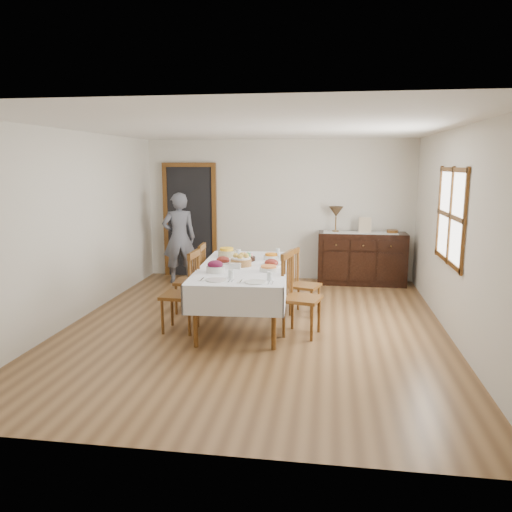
# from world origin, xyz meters

# --- Properties ---
(ground) EXTENTS (6.00, 6.00, 0.00)m
(ground) POSITION_xyz_m (0.00, 0.00, 0.00)
(ground) COLOR brown
(room_shell) EXTENTS (5.02, 6.02, 2.65)m
(room_shell) POSITION_xyz_m (-0.15, 0.42, 1.64)
(room_shell) COLOR white
(room_shell) RESTS_ON ground
(dining_table) EXTENTS (1.30, 2.37, 0.79)m
(dining_table) POSITION_xyz_m (-0.18, 0.17, 0.70)
(dining_table) COLOR silver
(dining_table) RESTS_ON ground
(chair_left_near) EXTENTS (0.46, 0.46, 1.06)m
(chair_left_near) POSITION_xyz_m (-0.89, -0.28, 0.54)
(chair_left_near) COLOR #5C3614
(chair_left_near) RESTS_ON ground
(chair_left_far) EXTENTS (0.44, 0.44, 1.01)m
(chair_left_far) POSITION_xyz_m (-1.00, 0.59, 0.51)
(chair_left_far) COLOR #5C3614
(chair_left_far) RESTS_ON ground
(chair_right_near) EXTENTS (0.53, 0.53, 1.07)m
(chair_right_near) POSITION_xyz_m (0.58, -0.20, 0.54)
(chair_right_near) COLOR #5C3614
(chair_right_near) RESTS_ON ground
(chair_right_far) EXTENTS (0.49, 0.49, 0.95)m
(chair_right_far) POSITION_xyz_m (0.58, 0.71, 0.48)
(chair_right_far) COLOR #5C3614
(chair_right_far) RESTS_ON ground
(sideboard) EXTENTS (1.56, 0.57, 0.94)m
(sideboard) POSITION_xyz_m (1.55, 2.72, 0.47)
(sideboard) COLOR black
(sideboard) RESTS_ON ground
(person) EXTENTS (0.64, 0.54, 1.76)m
(person) POSITION_xyz_m (-1.74, 2.34, 0.88)
(person) COLOR #565864
(person) RESTS_ON ground
(bread_basket) EXTENTS (0.29, 0.29, 0.17)m
(bread_basket) POSITION_xyz_m (-0.22, 0.18, 0.86)
(bread_basket) COLOR olive
(bread_basket) RESTS_ON dining_table
(egg_basket) EXTENTS (0.26, 0.26, 0.11)m
(egg_basket) POSITION_xyz_m (-0.21, 0.56, 0.84)
(egg_basket) COLOR black
(egg_basket) RESTS_ON dining_table
(ham_platter_a) EXTENTS (0.28, 0.28, 0.11)m
(ham_platter_a) POSITION_xyz_m (-0.50, 0.35, 0.82)
(ham_platter_a) COLOR silver
(ham_platter_a) RESTS_ON dining_table
(ham_platter_b) EXTENTS (0.29, 0.29, 0.11)m
(ham_platter_b) POSITION_xyz_m (0.19, 0.25, 0.82)
(ham_platter_b) COLOR silver
(ham_platter_b) RESTS_ON dining_table
(beet_bowl) EXTENTS (0.23, 0.23, 0.16)m
(beet_bowl) POSITION_xyz_m (-0.47, -0.27, 0.86)
(beet_bowl) COLOR silver
(beet_bowl) RESTS_ON dining_table
(carrot_bowl) EXTENTS (0.22, 0.22, 0.09)m
(carrot_bowl) POSITION_xyz_m (0.14, 0.69, 0.83)
(carrot_bowl) COLOR silver
(carrot_bowl) RESTS_ON dining_table
(pineapple_bowl) EXTENTS (0.26, 0.26, 0.13)m
(pineapple_bowl) POSITION_xyz_m (-0.55, 0.84, 0.85)
(pineapple_bowl) COLOR tan
(pineapple_bowl) RESTS_ON dining_table
(casserole_dish) EXTENTS (0.23, 0.23, 0.07)m
(casserole_dish) POSITION_xyz_m (0.19, -0.10, 0.83)
(casserole_dish) COLOR silver
(casserole_dish) RESTS_ON dining_table
(butter_dish) EXTENTS (0.14, 0.10, 0.07)m
(butter_dish) POSITION_xyz_m (-0.26, -0.00, 0.83)
(butter_dish) COLOR silver
(butter_dish) RESTS_ON dining_table
(setting_left) EXTENTS (0.43, 0.31, 0.10)m
(setting_left) POSITION_xyz_m (-0.31, -0.66, 0.81)
(setting_left) COLOR silver
(setting_left) RESTS_ON dining_table
(setting_right) EXTENTS (0.43, 0.31, 0.10)m
(setting_right) POSITION_xyz_m (0.16, -0.69, 0.81)
(setting_right) COLOR silver
(setting_right) RESTS_ON dining_table
(glass_far_a) EXTENTS (0.07, 0.07, 0.10)m
(glass_far_a) POSITION_xyz_m (-0.38, 0.87, 0.85)
(glass_far_a) COLOR silver
(glass_far_a) RESTS_ON dining_table
(glass_far_b) EXTENTS (0.06, 0.06, 0.11)m
(glass_far_b) POSITION_xyz_m (0.20, 1.00, 0.85)
(glass_far_b) COLOR silver
(glass_far_b) RESTS_ON dining_table
(runner) EXTENTS (1.30, 0.35, 0.01)m
(runner) POSITION_xyz_m (1.51, 2.71, 0.94)
(runner) COLOR silver
(runner) RESTS_ON sideboard
(table_lamp) EXTENTS (0.26, 0.26, 0.46)m
(table_lamp) POSITION_xyz_m (1.07, 2.75, 1.29)
(table_lamp) COLOR brown
(table_lamp) RESTS_ON sideboard
(picture_frame) EXTENTS (0.22, 0.08, 0.28)m
(picture_frame) POSITION_xyz_m (1.58, 2.68, 1.08)
(picture_frame) COLOR #BEAA8C
(picture_frame) RESTS_ON sideboard
(deco_bowl) EXTENTS (0.20, 0.20, 0.06)m
(deco_bowl) POSITION_xyz_m (2.07, 2.72, 0.97)
(deco_bowl) COLOR #5C3614
(deco_bowl) RESTS_ON sideboard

